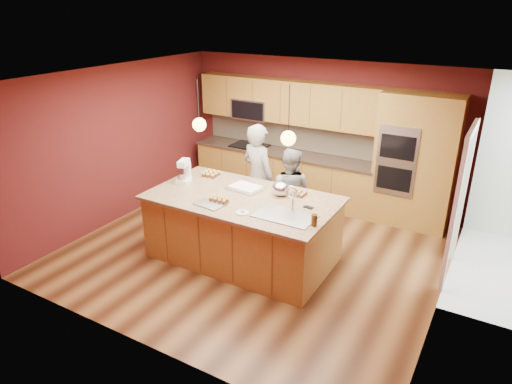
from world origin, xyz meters
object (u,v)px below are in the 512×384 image
Objects in this scene: person_left at (258,178)px; mixing_bowl at (281,189)px; stand_mixer at (184,173)px; person_right at (289,193)px; island at (243,228)px.

person_left is 7.05× the size of mixing_bowl.
person_left is at bearing 34.02° from stand_mixer.
person_right is at bearing 18.54° from stand_mixer.
island is 1.81× the size of person_right.
person_left is 1.27m from stand_mixer.
person_left is 1.21× the size of person_right.
person_right reaches higher than island.
person_right reaches higher than mixing_bowl.
island is 1.50× the size of person_left.
person_right is (0.25, 1.02, 0.24)m from island.
mixing_bowl is at bearing -6.27° from stand_mixer.
island is 1.30m from stand_mixer.
island reaches higher than mixing_bowl.
person_left is at bearing -7.80° from person_right.
person_right is 0.79m from mixing_bowl.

